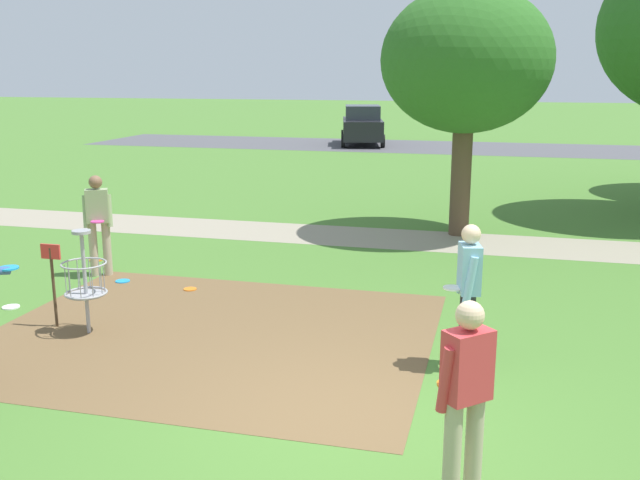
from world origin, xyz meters
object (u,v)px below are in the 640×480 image
at_px(frisbee_far_right, 11,307).
at_px(parked_car_leftmost, 362,125).
at_px(tree_near_left, 466,61).
at_px(player_waiting_left, 466,393).
at_px(frisbee_mid_grass, 190,289).
at_px(player_foreground_watching, 468,288).
at_px(player_throwing, 98,220).
at_px(frisbee_by_tee, 96,260).
at_px(disc_golf_basket, 81,277).
at_px(frisbee_far_left, 123,281).

bearing_deg(frisbee_far_right, parked_car_leftmost, 89.11).
relative_size(frisbee_far_right, tree_near_left, 0.05).
height_order(player_waiting_left, parked_car_leftmost, parked_car_leftmost).
bearing_deg(frisbee_far_right, frisbee_mid_grass, 33.96).
xyz_separation_m(player_foreground_watching, player_throwing, (-6.18, 2.40, 0.00)).
height_order(frisbee_by_tee, parked_car_leftmost, parked_car_leftmost).
distance_m(disc_golf_basket, player_throwing, 2.77).
xyz_separation_m(disc_golf_basket, player_waiting_left, (5.07, -2.71, 0.21)).
height_order(disc_golf_basket, frisbee_by_tee, disc_golf_basket).
height_order(player_foreground_watching, parked_car_leftmost, parked_car_leftmost).
xyz_separation_m(player_waiting_left, tree_near_left, (-0.64, 9.85, 2.61)).
height_order(player_foreground_watching, player_waiting_left, same).
relative_size(player_foreground_watching, player_throwing, 1.00).
height_order(disc_golf_basket, tree_near_left, tree_near_left).
bearing_deg(frisbee_far_right, player_foreground_watching, -4.76).
distance_m(player_foreground_watching, tree_near_left, 7.56).
distance_m(player_waiting_left, frisbee_mid_grass, 6.65).
bearing_deg(player_waiting_left, frisbee_far_left, 139.56).
bearing_deg(parked_car_leftmost, frisbee_mid_grass, -85.62).
xyz_separation_m(player_waiting_left, frisbee_far_left, (-5.77, 4.92, -0.96)).
height_order(frisbee_far_right, parked_car_leftmost, parked_car_leftmost).
distance_m(disc_golf_basket, tree_near_left, 8.87).
relative_size(player_throwing, tree_near_left, 0.34).
distance_m(disc_golf_basket, frisbee_far_right, 1.88).
relative_size(player_foreground_watching, frisbee_far_right, 6.90).
bearing_deg(player_throwing, frisbee_by_tee, 126.81).
bearing_deg(player_waiting_left, frisbee_mid_grass, 133.31).
bearing_deg(player_foreground_watching, frisbee_by_tee, 154.51).
relative_size(disc_golf_basket, tree_near_left, 0.27).
bearing_deg(frisbee_by_tee, frisbee_mid_grass, -27.04).
distance_m(frisbee_by_tee, frisbee_far_right, 2.72).
relative_size(frisbee_far_right, parked_car_leftmost, 0.06).
distance_m(frisbee_far_left, frisbee_far_right, 1.84).
relative_size(frisbee_by_tee, frisbee_far_right, 0.96).
height_order(player_throwing, tree_near_left, tree_near_left).
height_order(frisbee_far_left, tree_near_left, tree_near_left).
height_order(player_throwing, frisbee_mid_grass, player_throwing).
bearing_deg(player_throwing, frisbee_far_right, -101.68).
bearing_deg(player_foreground_watching, player_throwing, 158.78).
relative_size(frisbee_mid_grass, frisbee_far_right, 0.84).
xyz_separation_m(disc_golf_basket, frisbee_by_tee, (-1.87, 3.32, -0.74)).
distance_m(player_waiting_left, tree_near_left, 10.21).
bearing_deg(player_throwing, parked_car_leftmost, 89.99).
height_order(frisbee_by_tee, tree_near_left, tree_near_left).
bearing_deg(frisbee_far_left, frisbee_mid_grass, -6.13).
relative_size(player_throwing, frisbee_far_left, 7.28).
height_order(disc_golf_basket, player_throwing, player_throwing).
bearing_deg(frisbee_mid_grass, player_foreground_watching, -24.62).
distance_m(disc_golf_basket, player_foreground_watching, 4.95).
bearing_deg(frisbee_by_tee, frisbee_far_left, -43.45).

